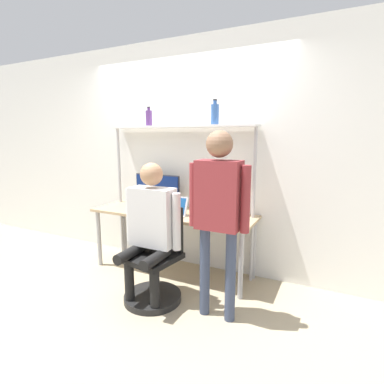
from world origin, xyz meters
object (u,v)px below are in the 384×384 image
at_px(office_chair, 155,272).
at_px(bottle_purple, 149,118).
at_px(person_seated, 150,222).
at_px(monitor, 157,189).
at_px(laptop, 172,210).
at_px(bottle_blue, 215,114).
at_px(cell_phone, 194,219).
at_px(person_standing, 219,203).

relative_size(office_chair, bottle_purple, 4.11).
bearing_deg(person_seated, office_chair, 81.76).
xyz_separation_m(monitor, laptop, (0.36, -0.27, -0.16)).
bearing_deg(bottle_blue, monitor, -177.29).
relative_size(monitor, bottle_purple, 2.74).
xyz_separation_m(office_chair, bottle_blue, (0.29, 0.79, 1.54)).
xyz_separation_m(cell_phone, bottle_purple, (-0.78, 0.35, 1.07)).
xyz_separation_m(monitor, bottle_blue, (0.73, 0.03, 0.87)).
distance_m(person_standing, bottle_blue, 1.18).
bearing_deg(office_chair, cell_phone, 63.47).
bearing_deg(person_seated, cell_phone, 65.04).
relative_size(cell_phone, person_standing, 0.09).
distance_m(laptop, cell_phone, 0.31).
bearing_deg(monitor, bottle_blue, 2.71).
relative_size(office_chair, person_seated, 0.68).
bearing_deg(office_chair, monitor, 120.30).
bearing_deg(person_standing, person_seated, -177.34).
relative_size(laptop, office_chair, 0.37).
height_order(cell_phone, person_seated, person_seated).
bearing_deg(person_seated, bottle_purple, 123.53).
height_order(monitor, person_standing, person_standing).
bearing_deg(person_seated, laptop, 98.34).
bearing_deg(cell_phone, bottle_purple, 155.51).
bearing_deg(cell_phone, laptop, 169.93).
height_order(person_seated, bottle_blue, bottle_blue).
distance_m(monitor, person_standing, 1.35).
bearing_deg(laptop, monitor, 143.26).
distance_m(laptop, bottle_purple, 1.17).
xyz_separation_m(monitor, bottle_purple, (-0.12, 0.03, 0.86)).
distance_m(cell_phone, office_chair, 0.66).
relative_size(person_seated, bottle_purple, 6.04).
xyz_separation_m(monitor, cell_phone, (0.66, -0.32, -0.22)).
relative_size(person_seated, person_standing, 0.83).
height_order(bottle_blue, bottle_purple, bottle_blue).
bearing_deg(monitor, cell_phone, -25.89).
bearing_deg(bottle_purple, person_standing, -33.49).
bearing_deg(bottle_purple, laptop, -32.31).
height_order(laptop, office_chair, laptop).
bearing_deg(office_chair, bottle_blue, 69.84).
relative_size(laptop, person_seated, 0.25).
xyz_separation_m(person_seated, bottle_blue, (0.30, 0.84, 1.03)).
height_order(office_chair, person_seated, person_seated).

